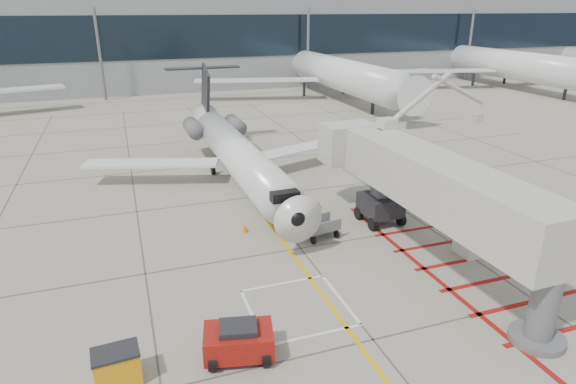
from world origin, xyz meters
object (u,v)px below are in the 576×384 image
object	(u,v)px
regional_jet	(245,142)
spill_bin	(117,367)
jet_bridge	(446,200)
pushback_tug	(239,340)

from	to	relation	value
regional_jet	spill_bin	xyz separation A→B (m)	(-8.67, -16.02, -2.96)
regional_jet	jet_bridge	world-z (taller)	regional_jet
regional_jet	pushback_tug	world-z (taller)	regional_jet
regional_jet	jet_bridge	distance (m)	14.44
jet_bridge	regional_jet	bearing A→B (deg)	115.16
pushback_tug	jet_bridge	bearing A→B (deg)	28.51
regional_jet	jet_bridge	xyz separation A→B (m)	(6.41, -12.93, -0.04)
regional_jet	spill_bin	bearing A→B (deg)	-119.24
pushback_tug	spill_bin	world-z (taller)	pushback_tug
regional_jet	pushback_tug	bearing A→B (deg)	-106.30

